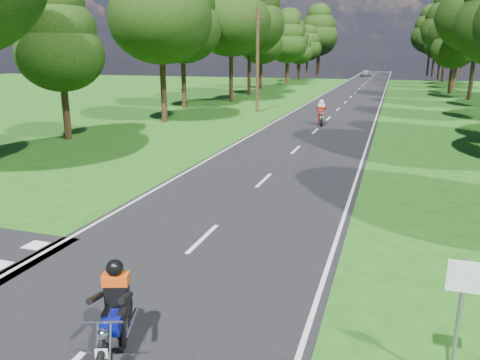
% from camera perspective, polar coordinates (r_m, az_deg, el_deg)
% --- Properties ---
extents(ground, '(160.00, 160.00, 0.00)m').
position_cam_1_polar(ground, '(10.56, -8.79, -11.11)').
color(ground, '#1E5513').
rests_on(ground, ground).
extents(main_road, '(7.00, 140.00, 0.02)m').
position_cam_1_polar(main_road, '(58.74, 13.90, 10.30)').
color(main_road, black).
rests_on(main_road, ground).
extents(road_markings, '(7.40, 140.00, 0.01)m').
position_cam_1_polar(road_markings, '(56.89, 13.61, 10.19)').
color(road_markings, silver).
rests_on(road_markings, main_road).
extents(treeline, '(40.00, 115.35, 14.78)m').
position_cam_1_polar(treeline, '(68.62, 16.31, 17.70)').
color(treeline, black).
rests_on(treeline, ground).
extents(telegraph_pole, '(1.20, 0.26, 8.00)m').
position_cam_1_polar(telegraph_pole, '(37.85, 2.14, 14.38)').
color(telegraph_pole, '#382616').
rests_on(telegraph_pole, ground).
extents(road_sign, '(0.45, 0.07, 2.00)m').
position_cam_1_polar(road_sign, '(7.28, 25.31, -13.44)').
color(road_sign, slate).
rests_on(road_sign, ground).
extents(rider_near_blue, '(1.18, 1.92, 1.52)m').
position_cam_1_polar(rider_near_blue, '(7.83, -15.07, -15.01)').
color(rider_near_blue, '#0D1591').
rests_on(rider_near_blue, main_road).
extents(rider_far_red, '(1.03, 2.06, 1.64)m').
position_cam_1_polar(rider_far_red, '(31.64, 9.88, 8.12)').
color(rider_far_red, '#A4140C').
rests_on(rider_far_red, main_road).
extents(distant_car, '(2.42, 4.22, 1.35)m').
position_cam_1_polar(distant_car, '(98.77, 15.14, 12.47)').
color(distant_car, '#ABADB2').
rests_on(distant_car, main_road).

